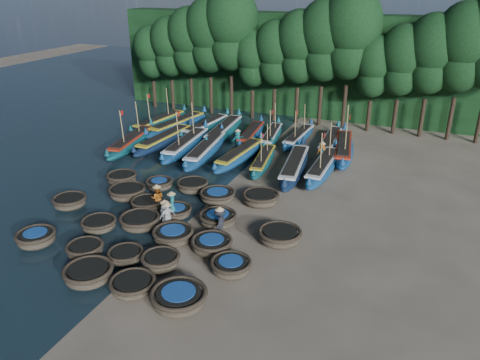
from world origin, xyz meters
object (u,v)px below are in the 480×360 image
at_px(long_boat_10, 178,125).
at_px(long_boat_14, 272,136).
at_px(coracle_13, 173,235).
at_px(coracle_15, 127,192).
at_px(fisherman_6, 322,152).
at_px(coracle_21, 159,184).
at_px(long_boat_8, 323,167).
at_px(coracle_12, 140,221).
at_px(fisherman_3, 220,222).
at_px(long_boat_2, 165,140).
at_px(long_boat_11, 206,127).
at_px(long_boat_4, 206,150).
at_px(long_boat_3, 186,145).
at_px(coracle_23, 218,196).
at_px(long_boat_9, 160,122).
at_px(coracle_2, 89,274).
at_px(long_boat_15, 299,137).
at_px(long_boat_1, 132,142).
at_px(long_boat_7, 294,166).
at_px(coracle_8, 161,261).
at_px(coracle_19, 280,236).
at_px(fisherman_4, 167,216).
at_px(coracle_22, 193,186).
at_px(coracle_9, 231,266).
at_px(long_boat_13, 251,135).
at_px(coracle_4, 179,298).
at_px(coracle_5, 36,238).
at_px(coracle_7, 126,255).
at_px(coracle_16, 147,204).
at_px(coracle_14, 212,244).
at_px(fisherman_1, 172,205).
at_px(fisherman_0, 165,214).
at_px(coracle_18, 218,219).
at_px(long_boat_12, 224,130).
at_px(long_boat_6, 263,161).
at_px(coracle_11, 99,224).
at_px(long_boat_5, 240,155).
at_px(coracle_20, 122,178).
at_px(coracle_10, 70,202).
at_px(coracle_17, 176,211).
at_px(fisherman_2, 157,197).
at_px(coracle_3, 133,285).
at_px(coracle_6, 85,249).
at_px(coracle_24, 261,198).

bearing_deg(long_boat_10, long_boat_14, 12.07).
distance_m(coracle_13, long_boat_14, 18.06).
xyz_separation_m(coracle_15, fisherman_6, (10.07, 11.03, 0.41)).
distance_m(coracle_21, long_boat_8, 11.74).
distance_m(coracle_12, fisherman_3, 4.69).
xyz_separation_m(long_boat_2, long_boat_11, (1.49, 4.81, -0.03)).
relative_size(coracle_15, long_boat_4, 0.29).
bearing_deg(coracle_15, long_boat_3, 94.56).
bearing_deg(long_boat_11, coracle_23, -55.14).
relative_size(coracle_23, long_boat_3, 0.26).
bearing_deg(long_boat_9, coracle_2, -59.43).
xyz_separation_m(coracle_21, long_boat_11, (-2.72, 12.60, 0.14)).
xyz_separation_m(long_boat_3, long_boat_15, (7.88, 5.67, -0.10)).
height_order(long_boat_1, long_boat_7, long_boat_1).
bearing_deg(long_boat_11, coracle_8, -63.76).
height_order(coracle_19, fisherman_4, fisherman_4).
relative_size(coracle_22, long_boat_4, 0.24).
relative_size(coracle_9, long_boat_13, 0.27).
distance_m(coracle_2, fisherman_6, 20.34).
xyz_separation_m(coracle_4, coracle_5, (-9.48, 1.56, -0.00)).
relative_size(coracle_7, coracle_16, 0.81).
height_order(coracle_14, fisherman_1, fisherman_1).
xyz_separation_m(coracle_8, coracle_9, (3.35, 0.90, -0.01)).
bearing_deg(fisherman_6, fisherman_4, 36.66).
xyz_separation_m(long_boat_1, fisherman_0, (9.54, -10.57, 0.30)).
relative_size(coracle_18, long_boat_7, 0.30).
relative_size(coracle_7, coracle_23, 0.81).
height_order(coracle_4, long_boat_12, long_boat_12).
bearing_deg(long_boat_3, coracle_9, -59.20).
distance_m(coracle_19, fisherman_6, 12.61).
height_order(long_boat_4, long_boat_6, long_boat_6).
bearing_deg(long_boat_12, coracle_15, -97.20).
height_order(coracle_2, fisherman_3, fisherman_3).
bearing_deg(coracle_11, long_boat_3, 97.26).
bearing_deg(coracle_2, long_boat_4, 97.77).
distance_m(coracle_7, coracle_13, 2.80).
distance_m(coracle_22, long_boat_5, 6.36).
relative_size(coracle_14, coracle_19, 1.00).
distance_m(coracle_20, long_boat_15, 15.90).
relative_size(coracle_5, coracle_9, 1.10).
xyz_separation_m(coracle_10, fisherman_1, (6.66, 1.05, 0.53)).
relative_size(long_boat_4, long_boat_8, 1.06).
relative_size(coracle_19, long_boat_14, 0.36).
bearing_deg(coracle_17, coracle_7, -89.58).
height_order(long_boat_11, fisherman_2, fisherman_2).
bearing_deg(long_boat_10, coracle_14, -46.62).
relative_size(coracle_3, long_boat_11, 0.26).
bearing_deg(long_boat_11, coracle_16, -71.13).
relative_size(coracle_6, coracle_24, 0.85).
height_order(coracle_15, coracle_22, coracle_15).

